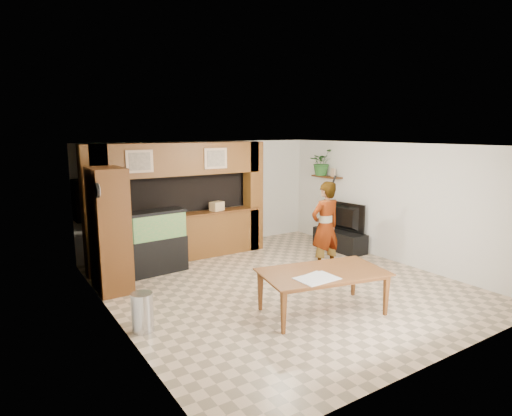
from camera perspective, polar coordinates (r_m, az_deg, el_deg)
floor at (r=8.15m, az=3.32°, el=-10.22°), size 6.50×6.50×0.00m
ceiling at (r=7.64m, az=3.52°, el=8.37°), size 6.50×6.50×0.00m
wall_back at (r=10.54m, az=-7.10°, el=1.73°), size 6.00×0.00×6.00m
wall_left at (r=6.52m, az=-18.41°, el=-4.02°), size 0.00×6.50×6.50m
wall_right at (r=9.84m, az=17.64°, el=0.72°), size 0.00×6.50×6.50m
partition at (r=9.61m, az=-10.59°, el=0.88°), size 4.20×0.99×2.60m
wall_clock at (r=7.37m, az=-20.40°, el=2.22°), size 0.05×0.25×0.25m
wall_shelf at (r=11.01m, az=9.41°, el=4.14°), size 0.25×0.90×0.04m
pantry_cabinet at (r=8.04m, az=-18.98°, el=-2.79°), size 0.56×0.91×2.22m
trash_can at (r=6.51m, az=-14.91°, el=-13.29°), size 0.31×0.31×0.57m
aquarium at (r=8.87m, az=-13.04°, el=-4.51°), size 1.16×0.44×1.29m
tv_stand at (r=10.61m, az=11.07°, el=-4.22°), size 0.51×1.39×0.46m
television at (r=10.48m, az=11.18°, el=-1.16°), size 0.31×1.21×0.69m
photo_frame at (r=10.84m, az=10.23°, el=4.67°), size 0.04×0.16×0.21m
potted_plant at (r=11.10m, az=8.69°, el=6.05°), size 0.75×0.70×0.67m
person at (r=8.75m, az=9.22°, el=-2.53°), size 0.69×0.46×1.86m
microphone at (r=8.51m, az=10.38°, el=3.76°), size 0.04×0.11×0.17m
dining_table at (r=6.92m, az=8.98°, el=-11.10°), size 2.13×1.46×0.68m
newspaper_a at (r=6.54m, az=7.96°, el=-9.12°), size 0.54×0.44×0.01m
newspaper_b at (r=6.49m, az=8.13°, el=-9.29°), size 0.62×0.46×0.01m
counter_box at (r=9.85m, az=-5.25°, el=0.24°), size 0.36×0.30×0.21m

